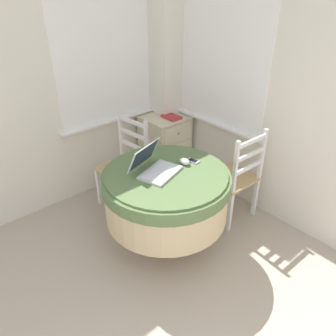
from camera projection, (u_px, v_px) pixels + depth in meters
The scene contains 9 objects.
corner_room_shell at pixel (168, 103), 2.57m from camera, with size 4.60×4.98×2.55m.
round_dining_table at pixel (166, 192), 2.72m from camera, with size 1.05×1.05×0.78m.
laptop at pixel (154, 166), 2.61m from camera, with size 0.42×0.41×0.22m.
computer_mouse at pixel (185, 161), 2.73m from camera, with size 0.07×0.10×0.05m.
cell_phone at pixel (193, 161), 2.78m from camera, with size 0.08×0.12×0.01m.
dining_chair_near_back_window at pixel (125, 165), 3.36m from camera, with size 0.45×0.48×0.96m.
dining_chair_near_right_window at pixel (235, 178), 3.15m from camera, with size 0.45×0.41×0.96m.
corner_cabinet at pixel (165, 145), 3.95m from camera, with size 0.49×0.49×0.74m.
book_on_cabinet at pixel (171, 117), 3.71m from camera, with size 0.15×0.21×0.02m.
Camera 1 is at (-0.23, 0.14, 2.13)m, focal length 35.00 mm.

